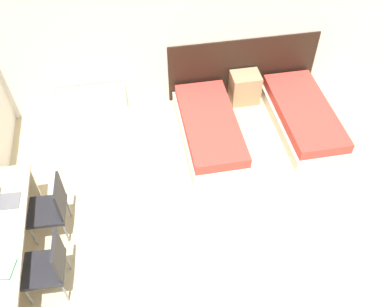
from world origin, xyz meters
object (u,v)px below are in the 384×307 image
Objects in this scene: bed_near_window at (210,128)px; chair_near_notebook at (49,265)px; nightstand at (245,88)px; bed_near_door at (303,116)px; chair_near_laptop at (51,207)px.

chair_near_notebook is (-2.26, -2.09, 0.32)m from bed_near_window.
chair_near_notebook is (-3.02, -2.85, 0.23)m from nightstand.
chair_near_notebook is at bearing -137.22° from bed_near_window.
chair_near_notebook is at bearing -136.59° from nightstand.
bed_near_window is at bearing 180.00° from bed_near_door.
chair_near_notebook is (0.00, -0.79, 0.00)m from chair_near_laptop.
nightstand is 0.57× the size of chair_near_laptop.
nightstand is (0.76, 0.76, 0.08)m from bed_near_window.
nightstand is at bearing 45.21° from bed_near_window.
bed_near_window is 1.08m from nightstand.
bed_near_window is 1.00× the size of bed_near_door.
nightstand is 3.66m from chair_near_laptop.
bed_near_door is at bearing 22.24° from chair_near_laptop.
bed_near_door is 1.08m from nightstand.
bed_near_door is at bearing -45.21° from nightstand.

